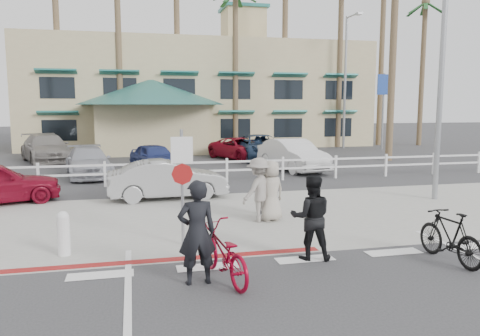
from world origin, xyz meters
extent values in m
plane|color=#333335|center=(0.00, 0.00, 0.00)|extent=(140.00, 140.00, 0.00)
cube|color=#333335|center=(0.00, -2.00, 0.00)|extent=(12.00, 16.00, 0.01)
cube|color=gray|center=(0.00, 4.50, 0.01)|extent=(22.00, 7.00, 0.01)
cube|color=#333335|center=(0.00, 8.50, 0.00)|extent=(40.00, 5.00, 0.01)
cube|color=#333335|center=(0.00, 18.00, 0.00)|extent=(50.00, 16.00, 0.01)
cube|color=maroon|center=(-3.00, 1.20, 0.01)|extent=(7.00, 0.25, 0.02)
imported|color=maroon|center=(-1.84, -0.11, 0.51)|extent=(1.09, 2.05, 1.02)
imported|color=black|center=(-2.31, -0.18, 0.93)|extent=(0.70, 0.48, 1.85)
imported|color=black|center=(2.76, -0.17, 0.53)|extent=(0.62, 1.78, 1.05)
imported|color=black|center=(0.13, 0.63, 0.87)|extent=(0.99, 0.85, 1.74)
imported|color=gray|center=(-0.07, 3.88, 0.87)|extent=(1.30, 1.15, 1.74)
imported|color=#292931|center=(0.29, 4.64, 0.68)|extent=(0.87, 0.61, 1.37)
imported|color=#9F9789|center=(0.27, 3.88, 0.83)|extent=(0.94, 0.76, 1.66)
imported|color=gray|center=(-2.22, 7.63, 0.65)|extent=(4.03, 1.60, 1.30)
imported|color=#9B9DA6|center=(-5.25, 13.49, 0.65)|extent=(2.53, 4.70, 1.30)
imported|color=navy|center=(-2.29, 14.62, 0.66)|extent=(2.66, 4.14, 1.31)
imported|color=silver|center=(4.20, 13.22, 0.76)|extent=(2.44, 4.84, 1.52)
imported|color=gray|center=(-7.96, 19.53, 0.78)|extent=(3.82, 5.76, 1.55)
imported|color=navy|center=(3.89, 17.95, 0.73)|extent=(2.48, 5.28, 1.46)
imported|color=maroon|center=(2.87, 18.54, 0.63)|extent=(3.61, 4.99, 1.26)
camera|label=1|loc=(-3.37, -8.03, 3.10)|focal=35.00mm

